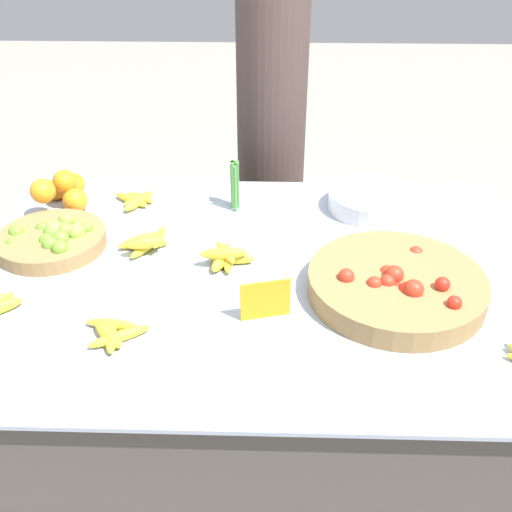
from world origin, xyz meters
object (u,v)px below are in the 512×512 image
metal_bowl (370,201)px  vendor_person (271,137)px  tomato_basket (396,285)px  lime_bowl (52,239)px  price_sign (265,300)px

metal_bowl → vendor_person: vendor_person is taller
tomato_basket → lime_bowl: bearing=167.8°
tomato_basket → metal_bowl: (-0.00, 0.49, -0.00)m
lime_bowl → vendor_person: bearing=51.1°
price_sign → lime_bowl: bearing=139.2°
lime_bowl → vendor_person: vendor_person is taller
lime_bowl → metal_bowl: bearing=15.6°
lime_bowl → vendor_person: (0.65, 0.81, 0.02)m
lime_bowl → metal_bowl: (0.99, 0.28, 0.00)m
lime_bowl → price_sign: size_ratio=2.57×
tomato_basket → vendor_person: 1.08m
metal_bowl → price_sign: 0.69m
lime_bowl → tomato_basket: 1.02m
price_sign → tomato_basket: bearing=2.2°
metal_bowl → vendor_person: (-0.34, 0.54, 0.01)m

